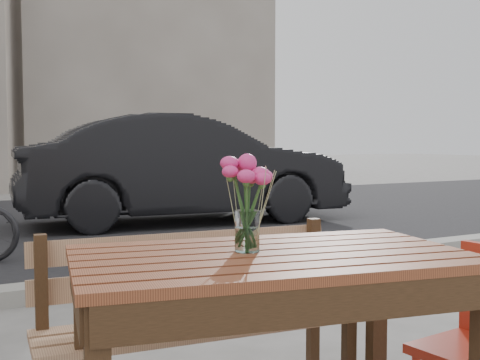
# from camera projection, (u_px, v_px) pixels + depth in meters

# --- Properties ---
(street) EXTENTS (30.00, 8.12, 0.12)m
(street) POSITION_uv_depth(u_px,v_px,m) (7.00, 251.00, 6.22)
(street) COLOR black
(street) RESTS_ON ground
(main_table) EXTENTS (1.41, 0.98, 0.79)m
(main_table) POSITION_uv_depth(u_px,v_px,m) (271.00, 292.00, 1.99)
(main_table) COLOR #5E2C18
(main_table) RESTS_ON ground
(main_bench) EXTENTS (1.36, 0.52, 0.82)m
(main_bench) POSITION_uv_depth(u_px,v_px,m) (195.00, 301.00, 2.51)
(main_bench) COLOR #996C4F
(main_bench) RESTS_ON ground
(main_vase) EXTENTS (0.18, 0.18, 0.33)m
(main_vase) POSITION_uv_depth(u_px,v_px,m) (247.00, 191.00, 2.00)
(main_vase) COLOR white
(main_vase) RESTS_ON main_table
(parked_car) EXTENTS (4.77, 2.10, 1.52)m
(parked_car) POSITION_uv_depth(u_px,v_px,m) (183.00, 169.00, 8.60)
(parked_car) COLOR black
(parked_car) RESTS_ON ground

